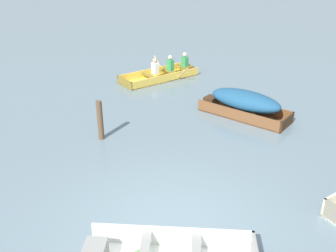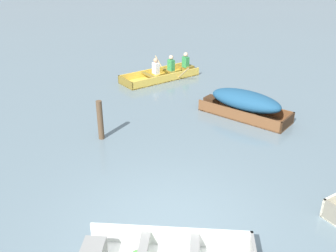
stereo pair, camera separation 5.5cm
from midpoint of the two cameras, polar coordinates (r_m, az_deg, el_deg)
The scene contains 4 objects.
ground_plane at distance 7.25m, azimuth 0.67°, elevation -15.47°, with size 80.00×80.00×0.00m, color slate.
skiff_wooden_brown_mid_moored at distance 11.76m, azimuth 11.73°, elevation 3.51°, with size 2.87×2.32×0.83m.
rowboat_yellow_with_crew at distance 15.20m, azimuth -0.44°, elevation 8.05°, with size 3.09×2.92×0.89m.
mooring_post at distance 10.25m, azimuth -10.14°, elevation 0.88°, with size 0.16×0.16×1.11m, color brown.
Camera 2 is at (0.49, -5.45, 4.75)m, focal length 40.00 mm.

